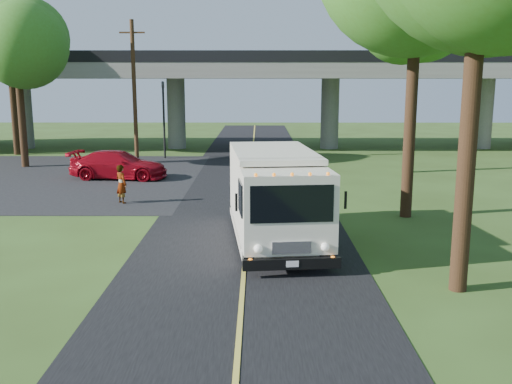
{
  "coord_description": "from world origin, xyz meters",
  "views": [
    {
      "loc": [
        0.4,
        -12.83,
        5.26
      ],
      "look_at": [
        0.33,
        5.82,
        1.6
      ],
      "focal_mm": 40.0,
      "sensor_mm": 36.0,
      "label": 1
    }
  ],
  "objects_px": {
    "traffic_signal": "(164,111)",
    "tree_left_lot": "(18,35)",
    "utility_pole": "(134,91)",
    "tree_right_far": "(418,24)",
    "red_sedan": "(119,165)",
    "tree_left_far": "(11,48)",
    "pedestrian": "(121,184)",
    "step_van": "(275,194)"
  },
  "relations": [
    {
      "from": "tree_left_lot",
      "to": "red_sedan",
      "type": "bearing_deg",
      "value": -31.71
    },
    {
      "from": "tree_right_far",
      "to": "pedestrian",
      "type": "relative_size",
      "value": 6.48
    },
    {
      "from": "tree_left_lot",
      "to": "pedestrian",
      "type": "xyz_separation_m",
      "value": [
        8.27,
        -10.44,
        -7.05
      ]
    },
    {
      "from": "red_sedan",
      "to": "tree_left_lot",
      "type": "bearing_deg",
      "value": 64.68
    },
    {
      "from": "step_van",
      "to": "red_sedan",
      "type": "height_order",
      "value": "step_van"
    },
    {
      "from": "tree_left_lot",
      "to": "pedestrian",
      "type": "height_order",
      "value": "tree_left_lot"
    },
    {
      "from": "traffic_signal",
      "to": "red_sedan",
      "type": "relative_size",
      "value": 1.0
    },
    {
      "from": "tree_right_far",
      "to": "step_van",
      "type": "xyz_separation_m",
      "value": [
        -8.25,
        -14.51,
        -6.67
      ]
    },
    {
      "from": "tree_left_far",
      "to": "step_van",
      "type": "height_order",
      "value": "tree_left_far"
    },
    {
      "from": "utility_pole",
      "to": "tree_right_far",
      "type": "bearing_deg",
      "value": -14.0
    },
    {
      "from": "tree_right_far",
      "to": "tree_left_far",
      "type": "bearing_deg",
      "value": 162.9
    },
    {
      "from": "red_sedan",
      "to": "tree_right_far",
      "type": "bearing_deg",
      "value": -76.32
    },
    {
      "from": "utility_pole",
      "to": "tree_left_lot",
      "type": "bearing_deg",
      "value": -161.03
    },
    {
      "from": "tree_right_far",
      "to": "tree_left_far",
      "type": "height_order",
      "value": "tree_right_far"
    },
    {
      "from": "tree_right_far",
      "to": "traffic_signal",
      "type": "bearing_deg",
      "value": 157.93
    },
    {
      "from": "tree_right_far",
      "to": "red_sedan",
      "type": "bearing_deg",
      "value": -172.71
    },
    {
      "from": "tree_left_far",
      "to": "red_sedan",
      "type": "relative_size",
      "value": 1.89
    },
    {
      "from": "utility_pole",
      "to": "red_sedan",
      "type": "bearing_deg",
      "value": -86.97
    },
    {
      "from": "tree_left_lot",
      "to": "step_van",
      "type": "height_order",
      "value": "tree_left_lot"
    },
    {
      "from": "traffic_signal",
      "to": "tree_left_lot",
      "type": "relative_size",
      "value": 0.5
    },
    {
      "from": "tree_left_far",
      "to": "red_sedan",
      "type": "height_order",
      "value": "tree_left_far"
    },
    {
      "from": "tree_left_far",
      "to": "traffic_signal",
      "type": "bearing_deg",
      "value": -9.65
    },
    {
      "from": "utility_pole",
      "to": "traffic_signal",
      "type": "bearing_deg",
      "value": 53.13
    },
    {
      "from": "tree_left_far",
      "to": "step_van",
      "type": "distance_m",
      "value": 29.25
    },
    {
      "from": "traffic_signal",
      "to": "tree_left_lot",
      "type": "height_order",
      "value": "tree_left_lot"
    },
    {
      "from": "utility_pole",
      "to": "step_van",
      "type": "xyz_separation_m",
      "value": [
        8.45,
        -18.68,
        -2.97
      ]
    },
    {
      "from": "red_sedan",
      "to": "step_van",
      "type": "bearing_deg",
      "value": -140.42
    },
    {
      "from": "tree_left_far",
      "to": "pedestrian",
      "type": "distance_m",
      "value": 21.0
    },
    {
      "from": "tree_right_far",
      "to": "pedestrian",
      "type": "xyz_separation_m",
      "value": [
        -14.73,
        -8.44,
        -7.45
      ]
    },
    {
      "from": "utility_pole",
      "to": "red_sedan",
      "type": "height_order",
      "value": "utility_pole"
    },
    {
      "from": "red_sedan",
      "to": "tree_left_far",
      "type": "bearing_deg",
      "value": 50.03
    },
    {
      "from": "utility_pole",
      "to": "tree_left_lot",
      "type": "height_order",
      "value": "tree_left_lot"
    },
    {
      "from": "traffic_signal",
      "to": "tree_left_lot",
      "type": "distance_m",
      "value": 10.01
    },
    {
      "from": "tree_left_far",
      "to": "red_sedan",
      "type": "bearing_deg",
      "value": -46.36
    },
    {
      "from": "tree_right_far",
      "to": "tree_left_lot",
      "type": "distance_m",
      "value": 23.09
    },
    {
      "from": "pedestrian",
      "to": "tree_left_lot",
      "type": "bearing_deg",
      "value": -8.64
    },
    {
      "from": "utility_pole",
      "to": "step_van",
      "type": "height_order",
      "value": "utility_pole"
    },
    {
      "from": "tree_left_lot",
      "to": "red_sedan",
      "type": "distance_m",
      "value": 10.57
    },
    {
      "from": "traffic_signal",
      "to": "pedestrian",
      "type": "relative_size",
      "value": 3.07
    },
    {
      "from": "utility_pole",
      "to": "red_sedan",
      "type": "relative_size",
      "value": 1.72
    },
    {
      "from": "traffic_signal",
      "to": "step_van",
      "type": "relative_size",
      "value": 0.71
    },
    {
      "from": "red_sedan",
      "to": "pedestrian",
      "type": "relative_size",
      "value": 3.08
    }
  ]
}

